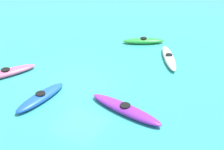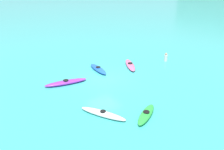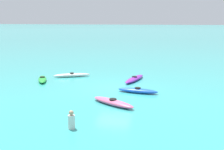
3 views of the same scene
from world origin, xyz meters
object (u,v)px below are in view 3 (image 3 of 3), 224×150
kayak_pink (113,102)px  kayak_white (72,75)px  kayak_blue (138,91)px  kayak_green (42,79)px  kayak_purple (134,79)px  person_near_shore (71,121)px

kayak_pink → kayak_white: size_ratio=0.99×
kayak_blue → kayak_green: size_ratio=1.11×
kayak_blue → kayak_green: bearing=-9.7°
kayak_purple → kayak_white: 5.62m
kayak_pink → kayak_purple: size_ratio=0.87×
kayak_blue → kayak_green: same height
kayak_green → kayak_white: size_ratio=0.83×
kayak_green → kayak_purple: bearing=-162.6°
kayak_green → kayak_pink: same height
kayak_blue → person_near_shore: bearing=76.1°
kayak_pink → kayak_blue: bearing=-106.2°
kayak_white → person_near_shore: person_near_shore is taller
kayak_green → kayak_purple: 7.58m
person_near_shore → kayak_purple: bearing=-94.1°
kayak_green → person_near_shore: bearing=127.5°
kayak_purple → person_near_shore: 10.73m
kayak_pink → kayak_white: 8.81m
kayak_blue → person_near_shore: person_near_shore is taller
kayak_blue → kayak_pink: 3.19m
kayak_green → person_near_shore: 10.64m
kayak_green → kayak_purple: same height
kayak_pink → person_near_shore: bearing=78.0°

